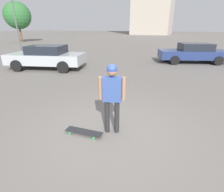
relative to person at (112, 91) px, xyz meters
The scene contains 7 objects.
ground_plane 1.08m from the person, ahead, with size 220.00×220.00×0.00m, color slate.
person is the anchor object (origin of this frame).
skateboard 1.23m from the person, 145.93° to the right, with size 0.96×0.36×0.08m.
car_parked_near 8.19m from the person, 144.46° to the left, with size 4.92×3.19×1.43m.
car_parked_far 10.90m from the person, 82.17° to the left, with size 5.04×3.38×1.38m.
tree_distant 31.92m from the person, 144.21° to the left, with size 4.24×4.24×6.33m.
lamp_post 14.40m from the person, 148.72° to the left, with size 0.28×0.28×5.47m.
Camera 1 is at (1.58, -3.41, 2.45)m, focal length 28.00 mm.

